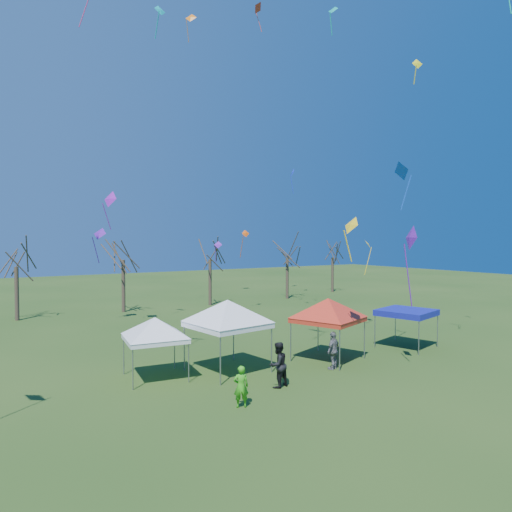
{
  "coord_description": "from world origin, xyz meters",
  "views": [
    {
      "loc": [
        -13.92,
        -16.02,
        6.48
      ],
      "look_at": [
        -1.92,
        3.0,
        5.64
      ],
      "focal_mm": 32.0,
      "sensor_mm": 36.0,
      "label": 1
    }
  ],
  "objects": [
    {
      "name": "person_green",
      "position": [
        -5.16,
        -1.06,
        0.81
      ],
      "size": [
        0.69,
        0.58,
        1.61
      ],
      "primitive_type": "imported",
      "rotation": [
        0.0,
        0.0,
        2.76
      ],
      "color": "green",
      "rests_on": "ground"
    },
    {
      "name": "kite_19",
      "position": [
        4.35,
        19.11,
        5.93
      ],
      "size": [
        0.8,
        0.73,
        1.9
      ],
      "rotation": [
        0.0,
        0.0,
        5.66
      ],
      "color": "#671AB9",
      "rests_on": "ground"
    },
    {
      "name": "kite_1",
      "position": [
        0.95,
        -0.62,
        7.1
      ],
      "size": [
        0.68,
        1.01,
        2.14
      ],
      "rotation": [
        0.0,
        0.0,
        4.6
      ],
      "color": "yellow",
      "rests_on": "ground"
    },
    {
      "name": "tree_3",
      "position": [
        6.03,
        24.04,
        6.08
      ],
      "size": [
        3.59,
        3.59,
        7.91
      ],
      "color": "#3D2D21",
      "rests_on": "ground"
    },
    {
      "name": "tent_white_mid",
      "position": [
        -3.3,
        3.41,
        3.28
      ],
      "size": [
        4.57,
        4.57,
        4.07
      ],
      "rotation": [
        0.0,
        0.0,
        0.14
      ],
      "color": "gray",
      "rests_on": "ground"
    },
    {
      "name": "kite_24",
      "position": [
        -3.62,
        11.47,
        20.62
      ],
      "size": [
        0.9,
        0.62,
        2.14
      ],
      "rotation": [
        0.0,
        0.0,
        0.24
      ],
      "color": "#0BAEAE",
      "rests_on": "ground"
    },
    {
      "name": "person_grey",
      "position": [
        1.32,
        0.92,
        0.95
      ],
      "size": [
        1.2,
        0.83,
        1.89
      ],
      "primitive_type": "imported",
      "rotation": [
        0.0,
        0.0,
        3.51
      ],
      "color": "slate",
      "rests_on": "ground"
    },
    {
      "name": "tree_4",
      "position": [
        15.36,
        24.0,
        6.06
      ],
      "size": [
        3.58,
        3.58,
        7.89
      ],
      "color": "#3D2D21",
      "rests_on": "ground"
    },
    {
      "name": "tent_white_west",
      "position": [
        -6.69,
        4.21,
        2.66
      ],
      "size": [
        3.71,
        3.71,
        3.3
      ],
      "rotation": [
        0.0,
        0.0,
        -0.13
      ],
      "color": "gray",
      "rests_on": "ground"
    },
    {
      "name": "kite_5",
      "position": [
        3.95,
        -1.54,
        6.49
      ],
      "size": [
        0.78,
        1.21,
        3.93
      ],
      "rotation": [
        0.0,
        0.0,
        4.28
      ],
      "color": "#6A18AD",
      "rests_on": "ground"
    },
    {
      "name": "kite_13",
      "position": [
        -5.48,
        19.66,
        6.88
      ],
      "size": [
        1.25,
        1.31,
        2.78
      ],
      "rotation": [
        0.0,
        0.0,
        5.39
      ],
      "color": "#5C17A7",
      "rests_on": "ground"
    },
    {
      "name": "kite_12",
      "position": [
        15.95,
        23.92,
        13.65
      ],
      "size": [
        0.6,
        0.92,
        2.72
      ],
      "rotation": [
        0.0,
        0.0,
        4.36
      ],
      "color": "#1633F2",
      "rests_on": "ground"
    },
    {
      "name": "tree_5",
      "position": [
        23.72,
        26.07,
        5.73
      ],
      "size": [
        3.39,
        3.39,
        7.46
      ],
      "color": "#3D2D21",
      "rests_on": "ground"
    },
    {
      "name": "tent_blue",
      "position": [
        8.13,
        2.06,
        2.08
      ],
      "size": [
        3.52,
        3.52,
        2.27
      ],
      "rotation": [
        0.0,
        0.0,
        0.26
      ],
      "color": "gray",
      "rests_on": "ground"
    },
    {
      "name": "kite_6",
      "position": [
        10.71,
        22.71,
        29.33
      ],
      "size": [
        1.43,
        1.27,
        2.83
      ],
      "rotation": [
        0.0,
        0.0,
        3.69
      ],
      "color": "red",
      "rests_on": "ground"
    },
    {
      "name": "kite_25",
      "position": [
        8.7,
        1.97,
        16.8
      ],
      "size": [
        0.72,
        0.5,
        1.51
      ],
      "rotation": [
        0.0,
        0.0,
        5.88
      ],
      "color": "yellow",
      "rests_on": "ground"
    },
    {
      "name": "kite_18",
      "position": [
        5.46,
        5.75,
        20.64
      ],
      "size": [
        0.7,
        0.83,
        1.81
      ],
      "rotation": [
        0.0,
        0.0,
        5.05
      ],
      "color": "#0BAD96",
      "rests_on": "ground"
    },
    {
      "name": "kite_27",
      "position": [
        6.87,
        1.46,
        10.31
      ],
      "size": [
        0.77,
        1.2,
        2.81
      ],
      "rotation": [
        0.0,
        0.0,
        1.42
      ],
      "color": "blue",
      "rests_on": "ground"
    },
    {
      "name": "kite_17",
      "position": [
        10.42,
        7.42,
        6.04
      ],
      "size": [
        0.98,
        0.99,
        2.57
      ],
      "rotation": [
        0.0,
        0.0,
        0.8
      ],
      "color": "yellow",
      "rests_on": "ground"
    },
    {
      "name": "kite_22",
      "position": [
        7.13,
        19.16,
        6.87
      ],
      "size": [
        0.83,
        0.8,
        2.55
      ],
      "rotation": [
        0.0,
        0.0,
        6.16
      ],
      "color": "#FF560D",
      "rests_on": "ground"
    },
    {
      "name": "person_dark",
      "position": [
        -2.59,
        0.13,
        0.99
      ],
      "size": [
        1.09,
        0.92,
        1.98
      ],
      "primitive_type": "imported",
      "rotation": [
        0.0,
        0.0,
        3.34
      ],
      "color": "black",
      "rests_on": "ground"
    },
    {
      "name": "kite_3",
      "position": [
        4.21,
        24.25,
        27.34
      ],
      "size": [
        1.25,
        1.23,
        2.68
      ],
      "rotation": [
        0.0,
        0.0,
        5.54
      ],
      "color": "orange",
      "rests_on": "ground"
    },
    {
      "name": "kite_11",
      "position": [
        -5.36,
        17.06,
        9.32
      ],
      "size": [
        1.04,
        1.38,
        2.81
      ],
      "rotation": [
        0.0,
        0.0,
        5.16
      ],
      "color": "purple",
      "rests_on": "ground"
    },
    {
      "name": "tree_2",
      "position": [
        -2.37,
        24.38,
        6.29
      ],
      "size": [
        3.71,
        3.71,
        8.18
      ],
      "color": "#3D2D21",
      "rests_on": "ground"
    },
    {
      "name": "tent_red",
      "position": [
        2.25,
        2.39,
        3.1
      ],
      "size": [
        4.09,
        4.09,
        3.84
      ],
      "rotation": [
        0.0,
        0.0,
        0.35
      ],
      "color": "gray",
      "rests_on": "ground"
    },
    {
      "name": "tree_1",
      "position": [
        -10.77,
        24.65,
        5.79
      ],
      "size": [
        3.42,
        3.42,
        7.54
      ],
      "color": "#3D2D21",
      "rests_on": "ground"
    },
    {
      "name": "ground",
      "position": [
        0.0,
        0.0,
        0.0
      ],
      "size": [
        140.0,
        140.0,
        0.0
      ],
      "primitive_type": "plane",
      "color": "#264616",
      "rests_on": "ground"
    }
  ]
}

